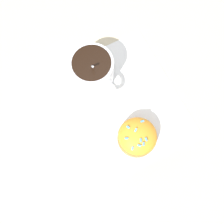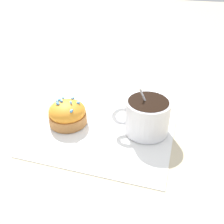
% 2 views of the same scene
% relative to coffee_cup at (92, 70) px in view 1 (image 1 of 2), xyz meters
% --- Properties ---
extents(ground_plane, '(3.00, 3.00, 0.00)m').
position_rel_coffee_cup_xyz_m(ground_plane, '(-0.08, -0.00, -0.04)').
color(ground_plane, '#C6B793').
extents(paper_napkin, '(0.30, 0.30, 0.00)m').
position_rel_coffee_cup_xyz_m(paper_napkin, '(-0.08, -0.00, -0.04)').
color(paper_napkin, white).
rests_on(paper_napkin, ground_plane).
extents(coffee_cup, '(0.12, 0.09, 0.10)m').
position_rel_coffee_cup_xyz_m(coffee_cup, '(0.00, 0.00, 0.00)').
color(coffee_cup, white).
rests_on(coffee_cup, paper_napkin).
extents(frosted_pastry, '(0.08, 0.08, 0.05)m').
position_rel_coffee_cup_xyz_m(frosted_pastry, '(-0.17, -0.01, -0.02)').
color(frosted_pastry, '#B2753D').
rests_on(frosted_pastry, paper_napkin).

